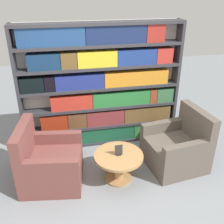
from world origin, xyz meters
TOP-DOWN VIEW (x-y plane):
  - ground_plane at (0.00, 0.00)m, footprint 14.00×14.00m
  - bookshelf at (0.00, 1.43)m, footprint 2.80×0.30m
  - armchair_left at (-0.96, 0.46)m, footprint 0.98×0.96m
  - armchair_right at (1.09, 0.46)m, footprint 0.98×0.96m
  - coffee_table at (0.07, 0.29)m, footprint 0.74×0.74m
  - table_sign at (0.07, 0.29)m, footprint 0.12×0.06m

SIDE VIEW (x-z plane):
  - ground_plane at x=0.00m, z-range 0.00..0.00m
  - armchair_left at x=-0.96m, z-range -0.16..0.80m
  - armchair_right at x=1.09m, z-range -0.16..0.80m
  - coffee_table at x=0.07m, z-range 0.10..0.55m
  - table_sign at x=0.07m, z-range 0.44..0.61m
  - bookshelf at x=0.00m, z-range -0.01..2.19m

